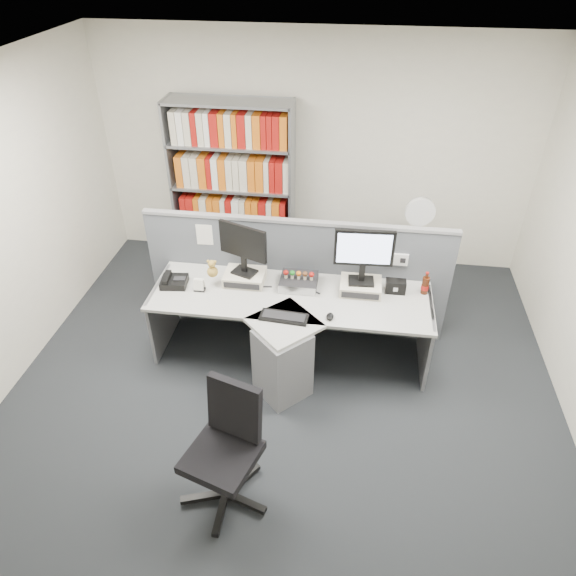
# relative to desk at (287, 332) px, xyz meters

# --- Properties ---
(ground) EXTENTS (5.50, 5.50, 0.00)m
(ground) POSITION_rel_desk_xyz_m (0.00, -0.60, -0.46)
(ground) COLOR #292C30
(ground) RESTS_ON ground
(room_shell) EXTENTS (5.04, 5.54, 2.72)m
(room_shell) POSITION_rel_desk_xyz_m (0.00, -0.60, 1.33)
(room_shell) COLOR white
(room_shell) RESTS_ON ground
(partition) EXTENTS (3.00, 0.08, 1.27)m
(partition) POSITION_rel_desk_xyz_m (0.00, 0.65, 0.19)
(partition) COLOR #585C64
(partition) RESTS_ON ground
(desk) EXTENTS (2.60, 1.20, 0.72)m
(desk) POSITION_rel_desk_xyz_m (0.00, 0.00, 0.00)
(desk) COLOR #AEADA7
(desk) RESTS_ON ground
(monitor_riser_left) EXTENTS (0.38, 0.31, 0.10)m
(monitor_riser_left) POSITION_rel_desk_xyz_m (-0.46, 0.38, 0.31)
(monitor_riser_left) COLOR beige
(monitor_riser_left) RESTS_ON desk
(monitor_riser_right) EXTENTS (0.38, 0.31, 0.10)m
(monitor_riser_right) POSITION_rel_desk_xyz_m (0.64, 0.38, 0.31)
(monitor_riser_right) COLOR beige
(monitor_riser_right) RESTS_ON desk
(monitor_left) EXTENTS (0.47, 0.23, 0.50)m
(monitor_left) POSITION_rel_desk_xyz_m (-0.46, 0.38, 0.66)
(monitor_left) COLOR black
(monitor_left) RESTS_ON monitor_riser_left
(monitor_right) EXTENTS (0.53, 0.18, 0.54)m
(monitor_right) POSITION_rel_desk_xyz_m (0.64, 0.38, 0.69)
(monitor_right) COLOR black
(monitor_right) RESTS_ON monitor_riser_right
(desktop_pc) EXTENTS (0.35, 0.31, 0.09)m
(desktop_pc) POSITION_rel_desk_xyz_m (0.06, 0.38, 0.31)
(desktop_pc) COLOR black
(desktop_pc) RESTS_ON desk
(figurines) EXTENTS (0.29, 0.05, 0.09)m
(figurines) POSITION_rel_desk_xyz_m (0.06, 0.37, 0.41)
(figurines) COLOR beige
(figurines) RESTS_ON desktop_pc
(keyboard) EXTENTS (0.43, 0.19, 0.03)m
(keyboard) POSITION_rel_desk_xyz_m (-0.01, -0.12, 0.28)
(keyboard) COLOR black
(keyboard) RESTS_ON desk
(mouse) EXTENTS (0.07, 0.10, 0.04)m
(mouse) POSITION_rel_desk_xyz_m (0.39, -0.07, 0.28)
(mouse) COLOR black
(mouse) RESTS_ON desk
(desk_phone) EXTENTS (0.26, 0.24, 0.10)m
(desk_phone) POSITION_rel_desk_xyz_m (-1.12, 0.24, 0.30)
(desk_phone) COLOR black
(desk_phone) RESTS_ON desk
(desk_calendar) EXTENTS (0.10, 0.08, 0.12)m
(desk_calendar) POSITION_rel_desk_xyz_m (-0.85, 0.18, 0.32)
(desk_calendar) COLOR black
(desk_calendar) RESTS_ON desk
(plush_toy) EXTENTS (0.10, 0.10, 0.18)m
(plush_toy) POSITION_rel_desk_xyz_m (-0.75, 0.28, 0.44)
(plush_toy) COLOR #AE8A3A
(plush_toy) RESTS_ON monitor_riser_left
(speaker) EXTENTS (0.19, 0.10, 0.12)m
(speaker) POSITION_rel_desk_xyz_m (0.96, 0.41, 0.33)
(speaker) COLOR black
(speaker) RESTS_ON desk
(cola_bottle) EXTENTS (0.07, 0.07, 0.23)m
(cola_bottle) POSITION_rel_desk_xyz_m (1.23, 0.43, 0.35)
(cola_bottle) COLOR #3F190A
(cola_bottle) RESTS_ON desk
(shelving_unit) EXTENTS (1.41, 0.40, 2.00)m
(shelving_unit) POSITION_rel_desk_xyz_m (-0.90, 1.85, 0.52)
(shelving_unit) COLOR gray
(shelving_unit) RESTS_ON ground
(filing_cabinet) EXTENTS (0.45, 0.61, 0.70)m
(filing_cabinet) POSITION_rel_desk_xyz_m (1.20, 1.40, -0.11)
(filing_cabinet) COLOR gray
(filing_cabinet) RESTS_ON ground
(desk_fan) EXTENTS (0.31, 0.19, 0.53)m
(desk_fan) POSITION_rel_desk_xyz_m (1.20, 1.40, 0.57)
(desk_fan) COLOR white
(desk_fan) RESTS_ON filing_cabinet
(office_chair) EXTENTS (0.66, 0.66, 0.99)m
(office_chair) POSITION_rel_desk_xyz_m (-0.24, -1.36, 0.07)
(office_chair) COLOR silver
(office_chair) RESTS_ON ground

